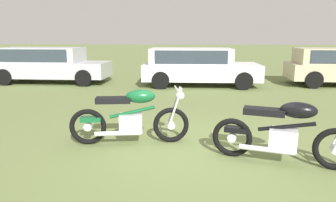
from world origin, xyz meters
TOP-DOWN VIEW (x-y plane):
  - ground_plane at (0.00, 0.00)m, footprint 120.00×120.00m
  - motorcycle_green at (-1.23, 0.28)m, footprint 2.12×0.75m
  - motorcycle_black at (1.24, -0.38)m, footprint 2.06×0.86m
  - car_silver at (-6.14, 7.12)m, footprint 4.58×1.85m
  - car_white at (-0.10, 6.92)m, footprint 4.43×2.04m

SIDE VIEW (x-z plane):
  - ground_plane at x=0.00m, z-range 0.00..0.00m
  - motorcycle_black at x=1.24m, z-range -0.02..0.99m
  - motorcycle_green at x=-1.23m, z-range -0.02..1.00m
  - car_silver at x=-6.14m, z-range 0.12..1.55m
  - car_white at x=-0.10m, z-range 0.12..1.55m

